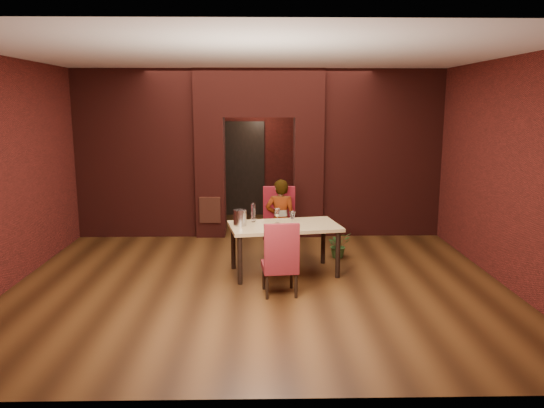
{
  "coord_description": "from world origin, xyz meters",
  "views": [
    {
      "loc": [
        0.03,
        -8.25,
        2.55
      ],
      "look_at": [
        0.2,
        0.0,
        0.99
      ],
      "focal_mm": 35.0,
      "sensor_mm": 36.0,
      "label": 1
    }
  ],
  "objects_px": {
    "water_bottle": "(253,212)",
    "potted_plant": "(338,245)",
    "wine_glass_b": "(292,218)",
    "wine_glass_c": "(293,218)",
    "person_seated": "(281,220)",
    "dining_table": "(284,249)",
    "wine_bucket": "(240,218)",
    "chair_far": "(279,224)",
    "chair_near": "(280,258)",
    "wine_glass_a": "(277,216)"
  },
  "relations": [
    {
      "from": "chair_near",
      "to": "water_bottle",
      "type": "distance_m",
      "value": 1.23
    },
    {
      "from": "dining_table",
      "to": "wine_glass_a",
      "type": "xyz_separation_m",
      "value": [
        -0.1,
        0.11,
        0.49
      ]
    },
    {
      "from": "wine_glass_c",
      "to": "wine_glass_a",
      "type": "bearing_deg",
      "value": 146.52
    },
    {
      "from": "person_seated",
      "to": "wine_bucket",
      "type": "xyz_separation_m",
      "value": [
        -0.63,
        -0.75,
        0.2
      ]
    },
    {
      "from": "person_seated",
      "to": "wine_bucket",
      "type": "distance_m",
      "value": 1.0
    },
    {
      "from": "dining_table",
      "to": "water_bottle",
      "type": "height_order",
      "value": "water_bottle"
    },
    {
      "from": "wine_bucket",
      "to": "wine_glass_a",
      "type": "bearing_deg",
      "value": 15.54
    },
    {
      "from": "chair_near",
      "to": "wine_bucket",
      "type": "relative_size",
      "value": 4.27
    },
    {
      "from": "wine_bucket",
      "to": "chair_far",
      "type": "bearing_deg",
      "value": 54.06
    },
    {
      "from": "wine_glass_a",
      "to": "wine_bucket",
      "type": "bearing_deg",
      "value": -164.46
    },
    {
      "from": "potted_plant",
      "to": "person_seated",
      "type": "bearing_deg",
      "value": -171.84
    },
    {
      "from": "person_seated",
      "to": "wine_glass_a",
      "type": "distance_m",
      "value": 0.63
    },
    {
      "from": "chair_far",
      "to": "chair_near",
      "type": "relative_size",
      "value": 1.16
    },
    {
      "from": "chair_near",
      "to": "wine_glass_b",
      "type": "xyz_separation_m",
      "value": [
        0.21,
        0.88,
        0.35
      ]
    },
    {
      "from": "water_bottle",
      "to": "wine_glass_c",
      "type": "bearing_deg",
      "value": -22.8
    },
    {
      "from": "chair_near",
      "to": "wine_glass_a",
      "type": "bearing_deg",
      "value": -95.9
    },
    {
      "from": "person_seated",
      "to": "chair_far",
      "type": "bearing_deg",
      "value": -75.03
    },
    {
      "from": "wine_glass_a",
      "to": "water_bottle",
      "type": "xyz_separation_m",
      "value": [
        -0.37,
        0.1,
        0.04
      ]
    },
    {
      "from": "wine_glass_a",
      "to": "potted_plant",
      "type": "relative_size",
      "value": 0.52
    },
    {
      "from": "wine_glass_c",
      "to": "chair_near",
      "type": "bearing_deg",
      "value": -104.96
    },
    {
      "from": "water_bottle",
      "to": "potted_plant",
      "type": "height_order",
      "value": "water_bottle"
    },
    {
      "from": "wine_glass_c",
      "to": "person_seated",
      "type": "bearing_deg",
      "value": 101.94
    },
    {
      "from": "wine_glass_b",
      "to": "wine_glass_a",
      "type": "bearing_deg",
      "value": 151.08
    },
    {
      "from": "wine_glass_b",
      "to": "wine_glass_c",
      "type": "height_order",
      "value": "wine_glass_c"
    },
    {
      "from": "wine_glass_b",
      "to": "wine_bucket",
      "type": "relative_size",
      "value": 0.83
    },
    {
      "from": "wine_glass_c",
      "to": "wine_bucket",
      "type": "relative_size",
      "value": 0.87
    },
    {
      "from": "dining_table",
      "to": "wine_glass_c",
      "type": "height_order",
      "value": "wine_glass_c"
    },
    {
      "from": "water_bottle",
      "to": "potted_plant",
      "type": "distance_m",
      "value": 1.71
    },
    {
      "from": "wine_bucket",
      "to": "water_bottle",
      "type": "xyz_separation_m",
      "value": [
        0.19,
        0.26,
        0.03
      ]
    },
    {
      "from": "chair_near",
      "to": "potted_plant",
      "type": "relative_size",
      "value": 2.39
    },
    {
      "from": "person_seated",
      "to": "wine_glass_c",
      "type": "distance_m",
      "value": 0.78
    },
    {
      "from": "dining_table",
      "to": "chair_far",
      "type": "xyz_separation_m",
      "value": [
        -0.05,
        0.8,
        0.21
      ]
    },
    {
      "from": "potted_plant",
      "to": "wine_bucket",
      "type": "bearing_deg",
      "value": -151.25
    },
    {
      "from": "dining_table",
      "to": "potted_plant",
      "type": "relative_size",
      "value": 3.8
    },
    {
      "from": "dining_table",
      "to": "wine_bucket",
      "type": "relative_size",
      "value": 6.8
    },
    {
      "from": "wine_glass_b",
      "to": "person_seated",
      "type": "bearing_deg",
      "value": 101.21
    },
    {
      "from": "chair_far",
      "to": "potted_plant",
      "type": "xyz_separation_m",
      "value": [
        1.0,
        0.04,
        -0.38
      ]
    },
    {
      "from": "chair_far",
      "to": "water_bottle",
      "type": "relative_size",
      "value": 4.0
    },
    {
      "from": "chair_far",
      "to": "potted_plant",
      "type": "height_order",
      "value": "chair_far"
    },
    {
      "from": "chair_near",
      "to": "wine_glass_b",
      "type": "relative_size",
      "value": 5.13
    },
    {
      "from": "chair_far",
      "to": "wine_glass_c",
      "type": "distance_m",
      "value": 0.9
    },
    {
      "from": "wine_glass_b",
      "to": "potted_plant",
      "type": "height_order",
      "value": "wine_glass_b"
    },
    {
      "from": "person_seated",
      "to": "dining_table",
      "type": "bearing_deg",
      "value": 98.25
    },
    {
      "from": "wine_glass_b",
      "to": "water_bottle",
      "type": "bearing_deg",
      "value": 159.5
    },
    {
      "from": "dining_table",
      "to": "chair_near",
      "type": "relative_size",
      "value": 1.59
    },
    {
      "from": "person_seated",
      "to": "wine_glass_c",
      "type": "height_order",
      "value": "person_seated"
    },
    {
      "from": "chair_near",
      "to": "wine_glass_a",
      "type": "height_order",
      "value": "chair_near"
    },
    {
      "from": "chair_far",
      "to": "water_bottle",
      "type": "xyz_separation_m",
      "value": [
        -0.42,
        -0.59,
        0.32
      ]
    },
    {
      "from": "wine_glass_a",
      "to": "chair_near",
      "type": "bearing_deg",
      "value": -89.94
    },
    {
      "from": "wine_glass_b",
      "to": "potted_plant",
      "type": "bearing_deg",
      "value": 45.11
    }
  ]
}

